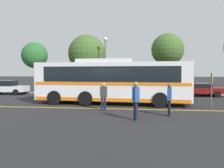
{
  "coord_description": "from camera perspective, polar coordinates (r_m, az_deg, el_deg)",
  "views": [
    {
      "loc": [
        1.8,
        -15.41,
        2.27
      ],
      "look_at": [
        -0.07,
        0.28,
        1.44
      ],
      "focal_mm": 35.0,
      "sensor_mm": 36.0,
      "label": 1
    }
  ],
  "objects": [
    {
      "name": "parked_car_2",
      "position": [
        21.46,
        3.91,
        -1.15
      ],
      "size": [
        4.31,
        2.04,
        1.42
      ],
      "rotation": [
        0.0,
        0.0,
        -1.55
      ],
      "color": "olive",
      "rests_on": "ground_plane"
    },
    {
      "name": "curb_strip",
      "position": [
        23.03,
        2.11,
        -2.48
      ],
      "size": [
        38.86,
        0.36,
        0.15
      ],
      "primitive_type": "cube",
      "color": "#99999E",
      "rests_on": "ground_plane"
    },
    {
      "name": "ground_plane",
      "position": [
        15.68,
        0.13,
        -5.33
      ],
      "size": [
        220.0,
        220.0,
        0.0
      ],
      "primitive_type": "plane",
      "color": "#262628"
    },
    {
      "name": "transit_bus",
      "position": [
        15.82,
        -0.04,
        0.93
      ],
      "size": [
        11.3,
        3.21,
        3.25
      ],
      "rotation": [
        0.0,
        0.0,
        -1.63
      ],
      "color": "white",
      "rests_on": "ground_plane"
    },
    {
      "name": "parked_car_1",
      "position": [
        22.86,
        -11.63,
        -0.98
      ],
      "size": [
        4.25,
        2.05,
        1.42
      ],
      "rotation": [
        0.0,
        0.0,
        -1.53
      ],
      "color": "silver",
      "rests_on": "ground_plane"
    },
    {
      "name": "street_lamp",
      "position": [
        24.18,
        -1.75,
        7.43
      ],
      "size": [
        0.43,
        0.43,
        6.16
      ],
      "color": "#59595E",
      "rests_on": "ground_plane"
    },
    {
      "name": "pedestrian_1",
      "position": [
        10.41,
        6.24,
        -3.72
      ],
      "size": [
        0.36,
        0.47,
        1.84
      ],
      "rotation": [
        0.0,
        0.0,
        5.08
      ],
      "color": "#191E38",
      "rests_on": "ground_plane"
    },
    {
      "name": "tree_0",
      "position": [
        26.84,
        -6.56,
        7.88
      ],
      "size": [
        4.5,
        4.5,
        6.82
      ],
      "color": "#513823",
      "rests_on": "ground_plane"
    },
    {
      "name": "bus_stop_sign",
      "position": [
        15.44,
        24.55,
        -0.39
      ],
      "size": [
        0.07,
        0.4,
        2.26
      ],
      "rotation": [
        0.0,
        0.0,
        -1.63
      ],
      "color": "#59595E",
      "rests_on": "ground_plane"
    },
    {
      "name": "tree_2",
      "position": [
        27.58,
        14.3,
        8.64
      ],
      "size": [
        3.92,
        3.92,
        7.0
      ],
      "color": "#513823",
      "rests_on": "ground_plane"
    },
    {
      "name": "pedestrian_0",
      "position": [
        11.74,
        14.75,
        -3.45
      ],
      "size": [
        0.28,
        0.45,
        1.71
      ],
      "rotation": [
        0.0,
        0.0,
        4.57
      ],
      "color": "black",
      "rests_on": "ground_plane"
    },
    {
      "name": "pedestrian_2",
      "position": [
        13.21,
        -2.23,
        -2.81
      ],
      "size": [
        0.44,
        0.25,
        1.65
      ],
      "rotation": [
        0.0,
        0.0,
        3.23
      ],
      "color": "#191E38",
      "rests_on": "ground_plane"
    },
    {
      "name": "lane_strip_0",
      "position": [
        13.81,
        -1.09,
        -6.46
      ],
      "size": [
        30.86,
        0.2,
        0.01
      ],
      "primitive_type": "cube",
      "rotation": [
        0.0,
        0.0,
        1.57
      ],
      "color": "gold",
      "rests_on": "ground_plane"
    },
    {
      "name": "parked_car_3",
      "position": [
        22.64,
        21.56,
        -1.31
      ],
      "size": [
        4.86,
        2.03,
        1.24
      ],
      "rotation": [
        0.0,
        0.0,
        1.56
      ],
      "color": "maroon",
      "rests_on": "ground_plane"
    },
    {
      "name": "parked_car_0",
      "position": [
        25.38,
        -25.68,
        -0.81
      ],
      "size": [
        4.23,
        2.08,
        1.44
      ],
      "rotation": [
        0.0,
        0.0,
        -1.48
      ],
      "color": "silver",
      "rests_on": "ground_plane"
    },
    {
      "name": "tree_1",
      "position": [
        27.22,
        -19.55,
        7.01
      ],
      "size": [
        2.99,
        2.99,
        5.78
      ],
      "color": "#513823",
      "rests_on": "ground_plane"
    }
  ]
}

